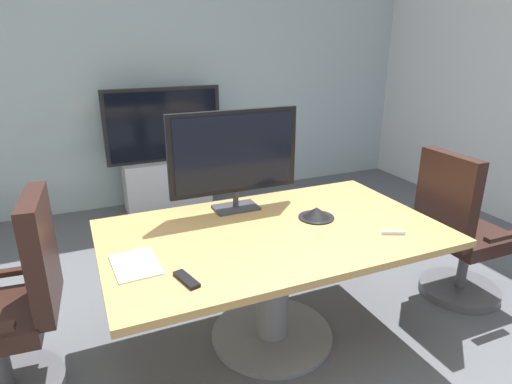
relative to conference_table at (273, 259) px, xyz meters
The scene contains 11 objects.
ground_plane 0.63m from the conference_table, 107.70° to the right, with size 7.26×7.26×0.00m, color #515459.
wall_back_glass_partition 2.92m from the conference_table, 91.91° to the left, with size 6.26×0.10×2.96m, color #9EB2B7.
conference_table is the anchor object (origin of this frame).
office_chair_left 1.39m from the conference_table, behind, with size 0.61×0.59×1.09m.
office_chair_right 1.39m from the conference_table, ahead, with size 0.60×0.57×1.09m.
tv_monitor 0.68m from the conference_table, 101.37° to the left, with size 0.84×0.18×0.64m.
wall_display_unit 2.41m from the conference_table, 92.43° to the left, with size 1.20×0.36×1.31m.
conference_phone 0.39m from the conference_table, ahead, with size 0.22×0.22×0.07m.
remote_control 0.72m from the conference_table, 150.74° to the right, with size 0.05×0.17×0.02m, color black.
whiteboard_marker 0.71m from the conference_table, 28.39° to the right, with size 0.13×0.02×0.02m, color silver.
paper_notepad 0.82m from the conference_table, behind, with size 0.21×0.30×0.01m, color white.
Camera 1 is at (-0.91, -1.75, 1.79)m, focal length 30.32 mm.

